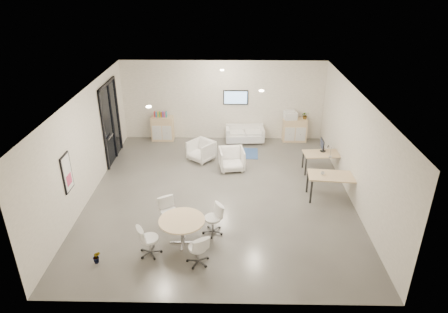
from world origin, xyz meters
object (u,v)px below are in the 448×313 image
(armchair_right, at_px, (232,158))
(round_table, at_px, (182,223))
(sideboard_left, at_px, (163,129))
(loveseat, at_px, (245,135))
(desk_rear, at_px, (323,155))
(desk_front, at_px, (333,178))
(armchair_left, at_px, (201,150))
(sideboard_right, at_px, (295,130))

(armchair_right, relative_size, round_table, 0.73)
(sideboard_left, relative_size, loveseat, 0.64)
(desk_rear, height_order, round_table, round_table)
(loveseat, xyz_separation_m, round_table, (-1.77, -6.59, 0.32))
(sideboard_left, distance_m, desk_front, 7.34)
(armchair_left, bearing_deg, sideboard_left, 172.47)
(sideboard_left, distance_m, loveseat, 3.34)
(sideboard_left, xyz_separation_m, sideboard_right, (5.34, -0.00, -0.02))
(loveseat, bearing_deg, round_table, -107.74)
(sideboard_right, xyz_separation_m, loveseat, (-2.01, -0.13, -0.16))
(armchair_left, xyz_separation_m, round_table, (-0.14, -4.87, 0.22))
(armchair_right, xyz_separation_m, desk_rear, (3.13, -0.11, 0.21))
(armchair_left, distance_m, desk_front, 4.90)
(sideboard_left, distance_m, sideboard_right, 5.34)
(sideboard_left, height_order, desk_rear, sideboard_left)
(round_table, bearing_deg, armchair_left, 88.36)
(loveseat, height_order, desk_front, desk_front)
(sideboard_right, xyz_separation_m, armchair_right, (-2.53, -2.57, -0.05))
(desk_rear, relative_size, desk_front, 0.90)
(sideboard_right, height_order, round_table, sideboard_right)
(loveseat, bearing_deg, desk_front, -62.09)
(sideboard_left, bearing_deg, armchair_right, -42.46)
(sideboard_left, bearing_deg, desk_rear, -24.33)
(loveseat, relative_size, round_table, 1.32)
(armchair_left, bearing_deg, sideboard_right, 66.76)
(sideboard_left, relative_size, desk_rear, 0.71)
(sideboard_left, height_order, sideboard_right, sideboard_left)
(armchair_right, xyz_separation_m, round_table, (-1.25, -4.15, 0.20))
(armchair_left, bearing_deg, loveseat, 86.38)
(loveseat, height_order, armchair_right, armchair_right)
(sideboard_left, height_order, armchair_left, sideboard_left)
(sideboard_right, relative_size, armchair_left, 1.15)
(desk_rear, bearing_deg, round_table, -141.92)
(armchair_right, bearing_deg, desk_rear, -10.35)
(sideboard_left, bearing_deg, desk_front, -36.96)
(sideboard_left, relative_size, sideboard_right, 1.05)
(sideboard_left, xyz_separation_m, armchair_left, (1.70, -1.85, -0.08))
(armchair_right, relative_size, desk_rear, 0.61)
(desk_front, relative_size, round_table, 1.33)
(sideboard_left, xyz_separation_m, desk_rear, (5.94, -2.68, 0.14))
(desk_rear, bearing_deg, loveseat, 131.01)
(sideboard_right, bearing_deg, desk_rear, -77.52)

